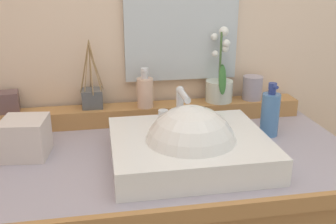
% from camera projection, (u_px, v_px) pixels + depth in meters
% --- Properties ---
extents(back_ledge, '(1.18, 0.09, 0.06)m').
position_uv_depth(back_ledge, '(145.00, 113.00, 1.48)').
color(back_ledge, '#AC7640').
rests_on(back_ledge, vanity_cabinet).
extents(sink_basin, '(0.46, 0.40, 0.29)m').
position_uv_depth(sink_basin, '(190.00, 150.00, 1.16)').
color(sink_basin, white).
rests_on(sink_basin, vanity_cabinet).
extents(potted_plant, '(0.10, 0.12, 0.28)m').
position_uv_depth(potted_plant, '(219.00, 84.00, 1.50)').
color(potted_plant, silver).
rests_on(potted_plant, back_ledge).
extents(soap_dispenser, '(0.06, 0.06, 0.15)m').
position_uv_depth(soap_dispenser, '(145.00, 91.00, 1.43)').
color(soap_dispenser, beige).
rests_on(soap_dispenser, back_ledge).
extents(tumbler_cup, '(0.08, 0.08, 0.09)m').
position_uv_depth(tumbler_cup, '(252.00, 88.00, 1.53)').
color(tumbler_cup, '#9C929E').
rests_on(tumbler_cup, back_ledge).
extents(reed_diffuser, '(0.09, 0.10, 0.25)m').
position_uv_depth(reed_diffuser, '(92.00, 97.00, 1.44)').
color(reed_diffuser, '#4F5152').
rests_on(reed_diffuser, back_ledge).
extents(trinket_box, '(0.10, 0.08, 0.07)m').
position_uv_depth(trinket_box, '(6.00, 102.00, 1.39)').
color(trinket_box, brown).
rests_on(trinket_box, back_ledge).
extents(lotion_bottle, '(0.06, 0.06, 0.19)m').
position_uv_depth(lotion_bottle, '(270.00, 113.00, 1.34)').
color(lotion_bottle, teal).
rests_on(lotion_bottle, vanity_cabinet).
extents(tissue_box, '(0.14, 0.14, 0.12)m').
position_uv_depth(tissue_box, '(26.00, 137.00, 1.20)').
color(tissue_box, beige).
rests_on(tissue_box, vanity_cabinet).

